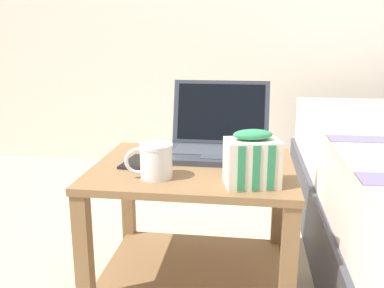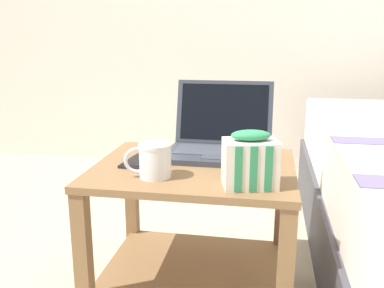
{
  "view_description": "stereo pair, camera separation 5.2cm",
  "coord_description": "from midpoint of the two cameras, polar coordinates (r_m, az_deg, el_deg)",
  "views": [
    {
      "loc": [
        0.17,
        -1.28,
        0.89
      ],
      "look_at": [
        0.0,
        -0.04,
        0.57
      ],
      "focal_mm": 40.0,
      "sensor_mm": 36.0,
      "label": 1
    },
    {
      "loc": [
        0.22,
        -1.27,
        0.89
      ],
      "look_at": [
        0.0,
        -0.04,
        0.57
      ],
      "focal_mm": 40.0,
      "sensor_mm": 36.0,
      "label": 2
    }
  ],
  "objects": [
    {
      "name": "snack_bag",
      "position": [
        1.16,
        9.01,
        -2.27
      ],
      "size": [
        0.16,
        0.13,
        0.16
      ],
      "color": "silver",
      "rests_on": "bedside_table"
    },
    {
      "name": "laptop",
      "position": [
        1.48,
        4.83,
        0.53
      ],
      "size": [
        0.35,
        0.31,
        0.24
      ],
      "color": "#333842",
      "rests_on": "bedside_table"
    },
    {
      "name": "mug_front_left",
      "position": [
        1.23,
        -3.88,
        -1.98
      ],
      "size": [
        0.14,
        0.1,
        0.1
      ],
      "color": "white",
      "rests_on": "bedside_table"
    },
    {
      "name": "bedside_table",
      "position": [
        1.41,
        1.34,
        -9.63
      ],
      "size": [
        0.63,
        0.51,
        0.49
      ],
      "color": "olive",
      "rests_on": "ground_plane"
    },
    {
      "name": "cell_phone",
      "position": [
        1.39,
        -6.16,
        -2.32
      ],
      "size": [
        0.09,
        0.16,
        0.01
      ],
      "color": "black",
      "rests_on": "bedside_table"
    }
  ]
}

